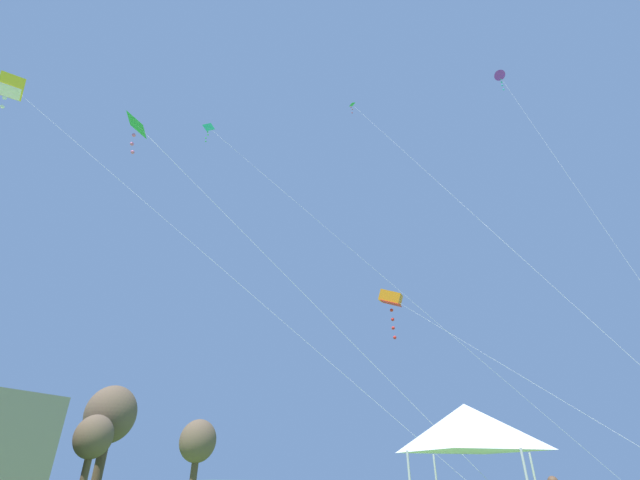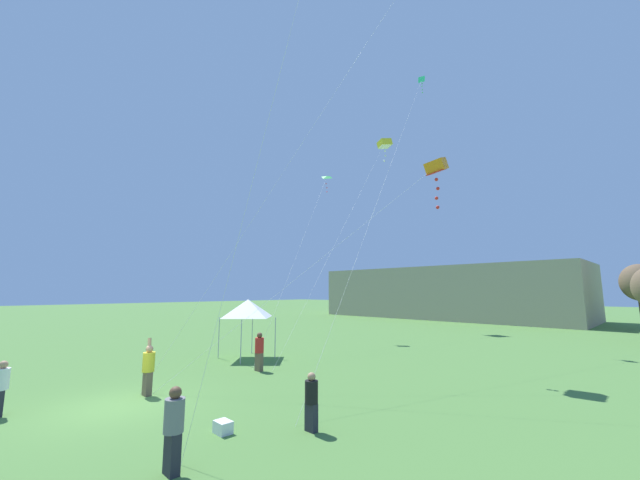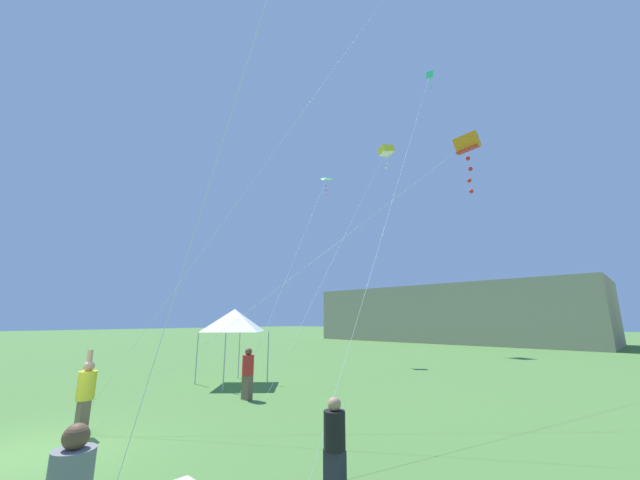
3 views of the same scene
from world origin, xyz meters
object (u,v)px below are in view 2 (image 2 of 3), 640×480
object	(u,v)px
person_black_shirt	(311,399)
person_grey_shirt	(174,426)
person_yellow_shirt	(148,367)
kite_green_delta_3	(326,178)
festival_tent	(248,308)
cooler_box	(223,427)
person_white_shirt	(1,386)
person_red_shirt	(259,350)
kite_orange_box_1	(436,167)
kite_cyan_delta_2	(421,84)
kite_yellow_box_4	(385,144)

from	to	relation	value
person_black_shirt	person_grey_shirt	bearing A→B (deg)	-124.28
person_black_shirt	person_yellow_shirt	bearing A→B (deg)	167.94
person_yellow_shirt	kite_green_delta_3	bearing A→B (deg)	-71.78
person_black_shirt	festival_tent	bearing A→B (deg)	127.10
cooler_box	person_white_shirt	size ratio (longest dim) A/B	0.30
person_yellow_shirt	person_grey_shirt	distance (m)	6.51
person_grey_shirt	person_red_shirt	world-z (taller)	person_red_shirt
person_white_shirt	kite_orange_box_1	distance (m)	19.08
kite_cyan_delta_2	person_red_shirt	bearing A→B (deg)	-94.14
kite_orange_box_1	kite_cyan_delta_2	distance (m)	15.19
person_yellow_shirt	person_red_shirt	world-z (taller)	person_yellow_shirt
person_grey_shirt	person_black_shirt	bearing A→B (deg)	63.55
kite_cyan_delta_2	person_yellow_shirt	bearing A→B (deg)	-91.94
person_white_shirt	person_black_shirt	world-z (taller)	person_white_shirt
kite_cyan_delta_2	person_grey_shirt	bearing A→B (deg)	-75.76
person_white_shirt	kite_cyan_delta_2	size ratio (longest dim) A/B	0.07
kite_yellow_box_4	cooler_box	bearing A→B (deg)	-64.68
person_grey_shirt	person_black_shirt	world-z (taller)	person_grey_shirt
kite_green_delta_3	kite_yellow_box_4	world-z (taller)	kite_yellow_box_4
person_grey_shirt	kite_orange_box_1	size ratio (longest dim) A/B	0.15
person_yellow_shirt	person_grey_shirt	bearing A→B (deg)	160.43
cooler_box	person_yellow_shirt	xyz separation A→B (m)	(-5.09, -0.14, 0.83)
person_yellow_shirt	kite_orange_box_1	world-z (taller)	kite_orange_box_1
cooler_box	person_grey_shirt	distance (m)	2.36
kite_green_delta_3	person_grey_shirt	bearing A→B (deg)	-54.64
cooler_box	person_yellow_shirt	size ratio (longest dim) A/B	0.24
kite_cyan_delta_2	kite_green_delta_3	distance (m)	11.08
festival_tent	kite_cyan_delta_2	world-z (taller)	kite_cyan_delta_2
person_black_shirt	kite_green_delta_3	xyz separation A→B (m)	(-13.52, 14.83, 12.80)
kite_green_delta_3	kite_yellow_box_4	distance (m)	12.63
festival_tent	person_yellow_shirt	bearing A→B (deg)	-61.83
kite_cyan_delta_2	kite_orange_box_1	bearing A→B (deg)	-59.17
person_red_shirt	kite_green_delta_3	xyz separation A→B (m)	(-6.43, 11.47, 12.66)
cooler_box	kite_cyan_delta_2	bearing A→B (deg)	102.35
person_yellow_shirt	kite_cyan_delta_2	xyz separation A→B (m)	(0.69, 20.27, 19.96)
person_red_shirt	festival_tent	bearing A→B (deg)	-159.01
person_yellow_shirt	kite_orange_box_1	distance (m)	15.63
person_white_shirt	kite_yellow_box_4	bearing A→B (deg)	-50.15
person_white_shirt	person_grey_shirt	xyz separation A→B (m)	(7.19, 2.25, 0.06)
festival_tent	person_black_shirt	size ratio (longest dim) A/B	2.15
festival_tent	person_yellow_shirt	size ratio (longest dim) A/B	1.61
person_grey_shirt	kite_green_delta_3	bearing A→B (deg)	105.35
festival_tent	person_white_shirt	world-z (taller)	festival_tent
festival_tent	kite_yellow_box_4	size ratio (longest dim) A/B	0.15
person_white_shirt	kite_cyan_delta_2	bearing A→B (deg)	-66.29
person_black_shirt	kite_green_delta_3	bearing A→B (deg)	104.50
person_black_shirt	kite_yellow_box_4	size ratio (longest dim) A/B	0.07
person_red_shirt	kite_yellow_box_4	bearing A→B (deg)	153.76
person_white_shirt	person_red_shirt	size ratio (longest dim) A/B	0.91
kite_orange_box_1	kite_yellow_box_4	xyz separation A→B (m)	(-13.86, 16.12, 10.39)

